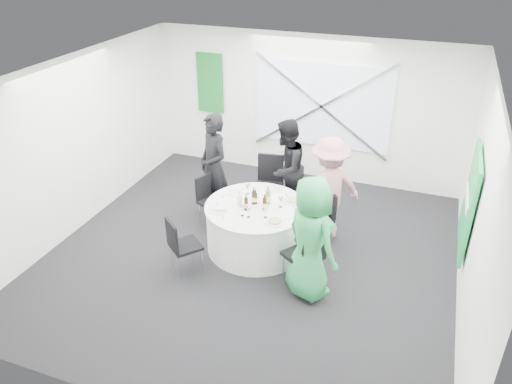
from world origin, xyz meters
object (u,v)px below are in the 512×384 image
(chair_front_right, at_px, (308,252))
(green_water_bottle, at_px, (268,197))
(banquet_table, at_px, (256,227))
(person_woman_pink, at_px, (328,189))
(person_man_back, at_px, (286,168))
(clear_water_bottle, at_px, (240,201))
(chair_front_left, at_px, (180,242))
(person_woman_green, at_px, (311,239))
(person_man_back_left, at_px, (214,166))
(chair_back_left, at_px, (209,196))
(chair_back, at_px, (269,180))
(chair_back_right, at_px, (325,212))

(chair_front_right, distance_m, green_water_bottle, 1.19)
(banquet_table, height_order, person_woman_pink, person_woman_pink)
(person_man_back, distance_m, clear_water_bottle, 1.36)
(person_woman_pink, bearing_deg, green_water_bottle, -0.62)
(chair_front_right, height_order, chair_front_left, chair_front_right)
(person_woman_green, distance_m, green_water_bottle, 1.26)
(person_man_back_left, height_order, person_man_back, person_man_back_left)
(person_man_back_left, distance_m, green_water_bottle, 1.35)
(person_man_back, relative_size, green_water_bottle, 5.88)
(chair_back_left, distance_m, chair_front_left, 1.43)
(chair_back, bearing_deg, chair_front_right, -66.31)
(banquet_table, height_order, chair_back_right, chair_back_right)
(chair_front_right, distance_m, person_woman_green, 0.31)
(green_water_bottle, relative_size, clear_water_bottle, 1.09)
(person_woman_pink, bearing_deg, chair_front_right, 53.96)
(person_woman_green, bearing_deg, clear_water_bottle, 8.78)
(person_woman_pink, bearing_deg, chair_back_left, -29.97)
(chair_back_left, xyz_separation_m, person_man_back, (1.10, 0.76, 0.37))
(chair_back_right, distance_m, person_man_back_left, 2.02)
(person_man_back, xyz_separation_m, clear_water_bottle, (-0.31, -1.32, 0.00))
(chair_back_left, bearing_deg, chair_front_right, -94.82)
(chair_back_right, relative_size, person_woman_pink, 0.50)
(chair_front_right, height_order, person_man_back_left, person_man_back_left)
(green_water_bottle, bearing_deg, person_woman_pink, 37.65)
(chair_back_right, distance_m, chair_front_left, 2.34)
(chair_back_left, height_order, person_man_back, person_man_back)
(banquet_table, bearing_deg, person_man_back_left, 143.77)
(chair_back, relative_size, chair_back_right, 1.20)
(banquet_table, bearing_deg, chair_front_left, -129.75)
(clear_water_bottle, bearing_deg, banquet_table, 25.67)
(chair_back_right, height_order, green_water_bottle, green_water_bottle)
(person_woman_green, bearing_deg, green_water_bottle, -8.71)
(chair_back_left, relative_size, person_man_back, 0.49)
(chair_back_left, height_order, person_woman_pink, person_woman_pink)
(chair_back, bearing_deg, chair_front_left, -115.13)
(person_man_back_left, relative_size, green_water_bottle, 6.26)
(chair_back_left, bearing_deg, green_water_bottle, -81.50)
(chair_back_left, bearing_deg, person_man_back, -31.24)
(chair_back_left, xyz_separation_m, chair_front_right, (2.01, -1.11, 0.10))
(chair_front_left, distance_m, green_water_bottle, 1.49)
(banquet_table, xyz_separation_m, green_water_bottle, (0.15, 0.13, 0.49))
(banquet_table, xyz_separation_m, chair_back_left, (-1.01, 0.46, 0.11))
(person_woman_pink, bearing_deg, person_man_back, -67.35)
(chair_back_left, xyz_separation_m, chair_front_left, (0.21, -1.42, 0.03))
(person_man_back_left, height_order, person_woman_pink, person_man_back_left)
(chair_front_left, bearing_deg, chair_back_right, -98.06)
(person_man_back_left, bearing_deg, person_woman_pink, 35.51)
(chair_back_left, height_order, chair_front_left, chair_front_left)
(chair_front_right, bearing_deg, chair_back_right, -143.70)
(person_man_back, distance_m, green_water_bottle, 1.09)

